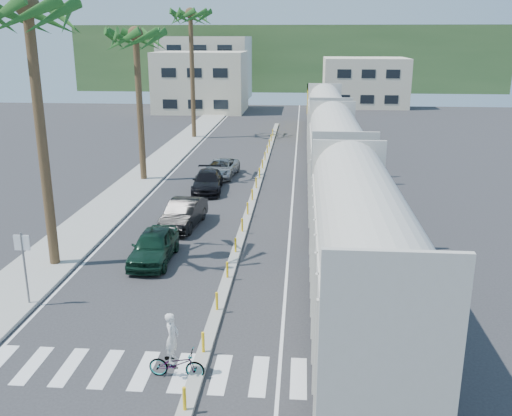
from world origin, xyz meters
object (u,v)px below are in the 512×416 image
Objects in this scene: car_second at (184,214)px; cyclist at (175,357)px; street_sign at (24,258)px; car_lead at (154,246)px.

car_second is 14.44m from cyclist.
street_sign reaches higher than car_lead.
street_sign is at bearing -126.87° from car_lead.
street_sign reaches higher than car_second.
street_sign is at bearing 61.36° from cyclist.
car_lead is at bearing 22.11° from cyclist.
car_lead is 5.04m from car_second.
street_sign is at bearing -106.32° from car_second.
cyclist is (3.03, -9.17, -0.06)m from car_lead.
car_second is (0.36, 5.03, -0.00)m from car_lead.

